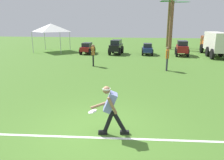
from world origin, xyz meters
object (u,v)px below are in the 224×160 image
(parked_car_slot_c, at_px, (147,49))
(box_truck, at_px, (214,43))
(palm_tree_far_left, at_px, (169,14))
(parked_car_slot_b, at_px, (116,47))
(frisbee_thrower, at_px, (111,108))
(event_tent, at_px, (51,28))
(palm_tree_left_of_centre, at_px, (171,21))
(frisbee_in_flight, at_px, (93,111))
(teammate_near_sideline, at_px, (93,53))
(parked_car_slot_a, at_px, (87,48))
(parked_car_slot_d, at_px, (182,48))
(teammate_midfield, at_px, (167,56))

(parked_car_slot_c, xyz_separation_m, box_truck, (6.12, 0.09, 0.67))
(palm_tree_far_left, bearing_deg, parked_car_slot_b, -128.16)
(frisbee_thrower, height_order, event_tent, event_tent)
(frisbee_thrower, distance_m, parked_car_slot_c, 16.17)
(palm_tree_left_of_centre, bearing_deg, parked_car_slot_b, -140.21)
(frisbee_in_flight, height_order, event_tent, event_tent)
(teammate_near_sideline, xyz_separation_m, parked_car_slot_a, (-1.99, 6.32, -0.38))
(parked_car_slot_c, xyz_separation_m, parked_car_slot_d, (3.23, -0.26, 0.18))
(box_truck, relative_size, event_tent, 1.89)
(frisbee_thrower, relative_size, frisbee_in_flight, 5.12)
(teammate_midfield, xyz_separation_m, palm_tree_far_left, (1.56, 14.52, 3.13))
(parked_car_slot_b, xyz_separation_m, palm_tree_far_left, (5.73, 7.29, 3.32))
(box_truck, bearing_deg, event_tent, 176.05)
(teammate_midfield, distance_m, parked_car_slot_d, 7.35)
(parked_car_slot_b, distance_m, parked_car_slot_d, 6.30)
(frisbee_thrower, height_order, parked_car_slot_b, frisbee_thrower)
(parked_car_slot_b, relative_size, box_truck, 0.41)
(teammate_midfield, height_order, parked_car_slot_d, teammate_midfield)
(frisbee_in_flight, relative_size, parked_car_slot_b, 0.11)
(frisbee_thrower, height_order, palm_tree_left_of_centre, palm_tree_left_of_centre)
(frisbee_in_flight, bearing_deg, parked_car_slot_d, 71.89)
(teammate_near_sideline, height_order, palm_tree_far_left, palm_tree_far_left)
(teammate_midfield, xyz_separation_m, palm_tree_left_of_centre, (1.61, 12.05, 2.27))
(frisbee_in_flight, xyz_separation_m, teammate_near_sideline, (-2.08, 9.53, 0.34))
(palm_tree_far_left, height_order, palm_tree_left_of_centre, palm_tree_far_left)
(parked_car_slot_d, distance_m, palm_tree_left_of_centre, 5.61)
(parked_car_slot_c, bearing_deg, teammate_midfield, -81.43)
(palm_tree_left_of_centre, distance_m, event_tent, 13.43)
(frisbee_in_flight, xyz_separation_m, event_tent, (-8.31, 17.20, 1.91))
(frisbee_in_flight, height_order, teammate_near_sideline, teammate_near_sideline)
(teammate_near_sideline, bearing_deg, box_truck, 32.88)
(frisbee_in_flight, distance_m, palm_tree_left_of_centre, 21.41)
(teammate_near_sideline, xyz_separation_m, palm_tree_left_of_centre, (6.70, 11.21, 2.27))
(palm_tree_far_left, xyz_separation_m, palm_tree_left_of_centre, (0.05, -2.47, -0.86))
(frisbee_in_flight, height_order, palm_tree_far_left, palm_tree_far_left)
(box_truck, height_order, palm_tree_far_left, palm_tree_far_left)
(event_tent, bearing_deg, parked_car_slot_d, -6.24)
(frisbee_thrower, relative_size, parked_car_slot_c, 0.64)
(teammate_midfield, bearing_deg, palm_tree_left_of_centre, 82.39)
(parked_car_slot_a, xyz_separation_m, parked_car_slot_d, (9.21, -0.12, 0.18))
(event_tent, bearing_deg, box_truck, -3.95)
(frisbee_in_flight, xyz_separation_m, palm_tree_far_left, (4.57, 23.21, 3.46))
(box_truck, bearing_deg, parked_car_slot_a, -178.96)
(frisbee_in_flight, xyz_separation_m, box_truck, (8.04, 16.07, 0.63))
(parked_car_slot_c, bearing_deg, frisbee_in_flight, -96.84)
(teammate_midfield, relative_size, event_tent, 0.49)
(box_truck, height_order, palm_tree_left_of_centre, palm_tree_left_of_centre)
(teammate_midfield, xyz_separation_m, parked_car_slot_b, (-4.17, 7.23, -0.20))
(parked_car_slot_d, bearing_deg, frisbee_thrower, -106.18)
(parked_car_slot_c, height_order, box_truck, box_truck)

